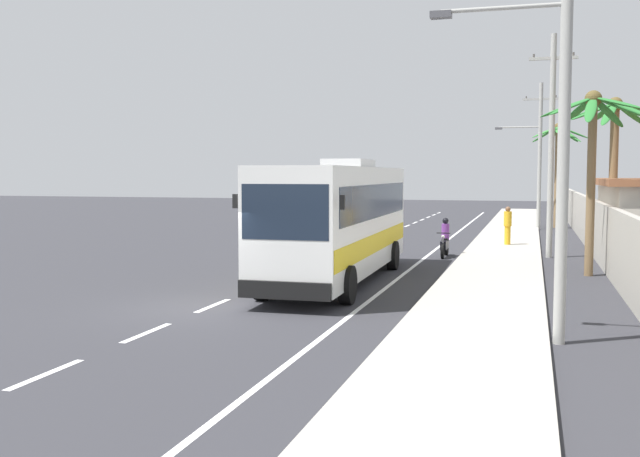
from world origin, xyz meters
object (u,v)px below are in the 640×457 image
utility_pole_nearest (559,108)px  palm_third (558,155)px  motorcycle_beside_bus (445,241)px  coach_bus_foreground (339,218)px  palm_second (592,139)px  utility_pole_far (538,152)px  pedestrian_near_kerb (508,225)px  palm_nearest (614,144)px  utility_pole_mid (551,142)px

utility_pole_nearest → palm_third: utility_pole_nearest is taller
motorcycle_beside_bus → palm_third: size_ratio=0.29×
coach_bus_foreground → utility_pole_nearest: (6.41, -7.06, 2.71)m
utility_pole_nearest → palm_second: bearing=82.4°
motorcycle_beside_bus → utility_pole_far: size_ratio=0.22×
pedestrian_near_kerb → palm_third: bearing=11.4°
pedestrian_near_kerb → utility_pole_nearest: utility_pole_nearest is taller
motorcycle_beside_bus → palm_nearest: palm_nearest is taller
utility_pole_nearest → utility_pole_far: utility_pole_far is taller
utility_pole_nearest → palm_third: (1.05, 33.70, -0.06)m
coach_bus_foreground → motorcycle_beside_bus: bearing=72.8°
utility_pole_mid → palm_nearest: 2.70m
coach_bus_foreground → palm_second: 9.00m
coach_bus_foreground → palm_third: size_ratio=1.69×
coach_bus_foreground → palm_nearest: palm_nearest is taller
coach_bus_foreground → utility_pole_nearest: 9.92m
coach_bus_foreground → palm_nearest: size_ratio=1.78×
motorcycle_beside_bus → utility_pole_mid: size_ratio=0.21×
utility_pole_mid → palm_nearest: (2.26, -1.48, -0.16)m
palm_second → coach_bus_foreground: bearing=-155.3°
utility_pole_nearest → palm_third: bearing=88.2°
coach_bus_foreground → motorcycle_beside_bus: 8.44m
utility_pole_mid → palm_second: utility_pole_mid is taller
pedestrian_near_kerb → palm_nearest: (4.05, -5.24, 3.51)m
utility_pole_mid → palm_second: (1.19, -5.31, -0.13)m
pedestrian_near_kerb → utility_pole_mid: utility_pole_mid is taller
utility_pole_far → palm_second: size_ratio=1.46×
motorcycle_beside_bus → palm_second: (5.36, -4.35, 3.97)m
motorcycle_beside_bus → palm_third: (5.00, 18.68, 4.05)m
utility_pole_mid → motorcycle_beside_bus: bearing=-167.1°
palm_third → utility_pole_mid: bearing=-92.7°
utility_pole_far → palm_second: 21.35m
utility_pole_nearest → utility_pole_far: 31.96m
motorcycle_beside_bus → palm_nearest: 7.56m
utility_pole_far → coach_bus_foreground: bearing=-104.0°
utility_pole_far → pedestrian_near_kerb: bearing=-96.4°
motorcycle_beside_bus → palm_third: bearing=75.0°
palm_third → utility_pole_far: bearing=-125.7°
coach_bus_foreground → palm_third: bearing=74.3°
utility_pole_far → palm_third: (1.25, 1.74, -0.15)m
coach_bus_foreground → palm_nearest: 11.87m
coach_bus_foreground → pedestrian_near_kerb: bearing=69.1°
pedestrian_near_kerb → utility_pole_far: size_ratio=0.20×
utility_pole_nearest → utility_pole_far: (-0.20, 31.95, 0.09)m
utility_pole_mid → utility_pole_far: utility_pole_mid is taller
pedestrian_near_kerb → utility_pole_mid: bearing=-132.5°
palm_second → motorcycle_beside_bus: bearing=141.0°
utility_pole_nearest → palm_nearest: bearing=80.3°
motorcycle_beside_bus → utility_pole_mid: utility_pole_mid is taller
palm_nearest → motorcycle_beside_bus: bearing=175.4°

